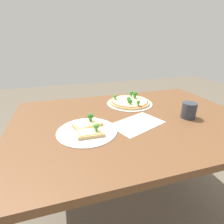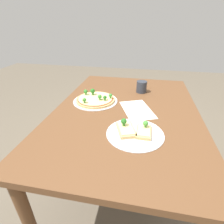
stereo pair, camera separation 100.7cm
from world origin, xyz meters
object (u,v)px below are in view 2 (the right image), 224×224
object	(u,v)px
dining_table	(126,120)
pizza_tray_slice	(134,131)
drinking_cup	(142,87)
pizza_tray_whole	(95,99)

from	to	relation	value
dining_table	pizza_tray_slice	bearing A→B (deg)	-164.62
pizza_tray_slice	drinking_cup	distance (m)	0.59
pizza_tray_whole	pizza_tray_slice	bearing A→B (deg)	-138.33
dining_table	pizza_tray_whole	size ratio (longest dim) A/B	4.21
pizza_tray_slice	drinking_cup	world-z (taller)	drinking_cup
pizza_tray_whole	pizza_tray_slice	size ratio (longest dim) A/B	1.06
dining_table	pizza_tray_slice	distance (m)	0.30
pizza_tray_whole	pizza_tray_slice	world-z (taller)	pizza_tray_whole
pizza_tray_slice	pizza_tray_whole	bearing A→B (deg)	41.67
pizza_tray_whole	drinking_cup	size ratio (longest dim) A/B	3.48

